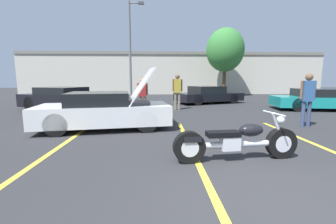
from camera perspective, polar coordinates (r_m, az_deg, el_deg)
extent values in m
plane|color=#2D2D30|center=(3.38, 27.17, -20.76)|extent=(80.00, 80.00, 0.00)
cube|color=yellow|center=(5.65, -27.33, -8.94)|extent=(0.12, 5.97, 0.01)
cube|color=yellow|center=(5.19, 6.06, -9.53)|extent=(0.12, 5.97, 0.01)
cube|color=yellow|center=(6.42, 34.91, -7.52)|extent=(0.12, 5.97, 0.01)
cube|color=beige|center=(25.74, 1.05, 9.72)|extent=(32.00, 4.00, 4.40)
cube|color=slate|center=(25.86, 1.06, 14.26)|extent=(32.00, 4.20, 0.30)
cylinder|color=slate|center=(18.15, -9.61, 14.90)|extent=(0.18, 0.18, 7.39)
cylinder|color=slate|center=(18.85, -8.39, 25.72)|extent=(0.90, 0.10, 0.10)
cube|color=#4C4C51|center=(18.81, -6.88, 25.78)|extent=(0.44, 0.28, 0.16)
cylinder|color=brown|center=(22.02, 14.04, 7.58)|extent=(0.32, 0.32, 2.77)
ellipsoid|color=#387F38|center=(22.18, 14.32, 15.02)|extent=(3.46, 3.46, 3.97)
cylinder|color=black|center=(5.14, 26.78, -7.05)|extent=(0.63, 0.22, 0.62)
cylinder|color=black|center=(4.35, 5.40, -8.89)|extent=(0.63, 0.22, 0.62)
cylinder|color=silver|center=(5.14, 26.78, -7.05)|extent=(0.36, 0.20, 0.34)
cylinder|color=silver|center=(4.35, 5.40, -8.89)|extent=(0.36, 0.20, 0.34)
cylinder|color=silver|center=(4.66, 17.02, -7.85)|extent=(1.63, 0.29, 0.12)
cube|color=silver|center=(4.59, 15.41, -7.51)|extent=(0.38, 0.28, 0.28)
ellipsoid|color=black|center=(4.72, 20.33, -4.29)|extent=(0.52, 0.33, 0.26)
cube|color=black|center=(4.49, 13.81, -5.43)|extent=(0.67, 0.33, 0.10)
cube|color=black|center=(4.31, 6.05, -6.70)|extent=(0.36, 0.25, 0.10)
cylinder|color=silver|center=(5.01, 26.12, -3.59)|extent=(0.31, 0.10, 0.62)
cylinder|color=silver|center=(4.90, 25.23, -0.31)|extent=(0.11, 0.70, 0.04)
sphere|color=silver|center=(5.01, 26.68, -1.85)|extent=(0.16, 0.16, 0.16)
cylinder|color=silver|center=(4.61, 11.50, -8.60)|extent=(1.25, 0.22, 0.09)
cube|color=white|center=(7.52, -15.74, -0.47)|extent=(4.31, 2.38, 0.60)
cube|color=black|center=(7.48, -17.14, 3.28)|extent=(2.06, 1.86, 0.40)
cylinder|color=black|center=(6.79, -5.46, -2.43)|extent=(0.68, 0.32, 0.66)
cylinder|color=black|center=(8.31, -6.56, -0.46)|extent=(0.68, 0.32, 0.66)
cylinder|color=black|center=(7.01, -26.55, -2.94)|extent=(0.68, 0.32, 0.66)
cylinder|color=black|center=(8.49, -23.85, -0.94)|extent=(0.68, 0.32, 0.66)
cube|color=white|center=(7.44, -6.96, 6.55)|extent=(1.09, 1.74, 1.19)
cube|color=#4C4C51|center=(7.48, -7.20, 1.74)|extent=(0.74, 1.05, 0.28)
cube|color=black|center=(15.21, 10.30, 3.85)|extent=(4.73, 3.33, 0.51)
cube|color=black|center=(15.08, 9.80, 5.64)|extent=(2.43, 2.30, 0.45)
cylinder|color=black|center=(15.34, 16.23, 3.29)|extent=(0.69, 0.44, 0.65)
cylinder|color=black|center=(16.67, 12.54, 3.80)|extent=(0.69, 0.44, 0.65)
cylinder|color=black|center=(13.79, 7.57, 3.01)|extent=(0.69, 0.44, 0.65)
cylinder|color=black|center=(15.26, 4.32, 3.57)|extent=(0.69, 0.44, 0.65)
cube|color=black|center=(12.59, -24.67, 2.69)|extent=(4.89, 3.58, 0.64)
cube|color=black|center=(12.69, -25.37, 4.94)|extent=(2.55, 2.40, 0.35)
cylinder|color=black|center=(11.02, -22.74, 1.28)|extent=(0.75, 0.49, 0.72)
cylinder|color=black|center=(12.29, -17.23, 2.22)|extent=(0.75, 0.49, 0.72)
cylinder|color=black|center=(13.11, -31.55, 1.72)|extent=(0.75, 0.49, 0.72)
cylinder|color=black|center=(14.20, -26.09, 2.52)|extent=(0.75, 0.49, 0.72)
cube|color=teal|center=(14.13, 34.28, 2.23)|extent=(4.89, 2.60, 0.52)
cube|color=black|center=(14.01, 33.76, 4.12)|extent=(2.34, 2.01, 0.40)
cylinder|color=black|center=(12.77, 30.21, 1.56)|extent=(0.70, 0.32, 0.67)
cylinder|color=black|center=(14.30, 27.60, 2.36)|extent=(0.70, 0.32, 0.67)
cylinder|color=gray|center=(10.65, -6.99, 1.83)|extent=(0.12, 0.12, 0.79)
cylinder|color=gray|center=(10.64, -5.91, 1.84)|extent=(0.12, 0.12, 0.79)
cube|color=maroon|center=(10.59, -6.51, 5.63)|extent=(0.36, 0.20, 0.62)
cylinder|color=#9E704C|center=(10.60, -7.71, 5.78)|extent=(0.08, 0.08, 0.56)
cylinder|color=#9E704C|center=(10.57, -5.32, 5.81)|extent=(0.08, 0.08, 0.56)
sphere|color=#9E704C|center=(10.57, -6.55, 7.90)|extent=(0.21, 0.21, 0.21)
cylinder|color=#38476B|center=(8.78, 31.08, -0.46)|extent=(0.12, 0.12, 0.86)
cylinder|color=#38476B|center=(8.89, 32.16, -0.45)|extent=(0.12, 0.12, 0.86)
cube|color=#335B93|center=(8.77, 32.01, 4.53)|extent=(0.36, 0.20, 0.68)
cylinder|color=brown|center=(8.64, 30.82, 4.81)|extent=(0.08, 0.08, 0.61)
cylinder|color=brown|center=(8.89, 33.20, 4.70)|extent=(0.08, 0.08, 0.61)
sphere|color=brown|center=(8.76, 32.24, 7.51)|extent=(0.23, 0.23, 0.23)
cylinder|color=gray|center=(11.75, 1.90, 2.75)|extent=(0.12, 0.12, 0.89)
cylinder|color=gray|center=(11.77, 2.87, 2.75)|extent=(0.12, 0.12, 0.89)
cube|color=#B29933|center=(11.71, 2.41, 6.64)|extent=(0.36, 0.20, 0.71)
cylinder|color=brown|center=(11.69, 1.33, 6.82)|extent=(0.08, 0.08, 0.64)
cylinder|color=brown|center=(11.73, 3.49, 6.81)|extent=(0.08, 0.08, 0.64)
sphere|color=brown|center=(11.70, 2.42, 8.96)|extent=(0.24, 0.24, 0.24)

